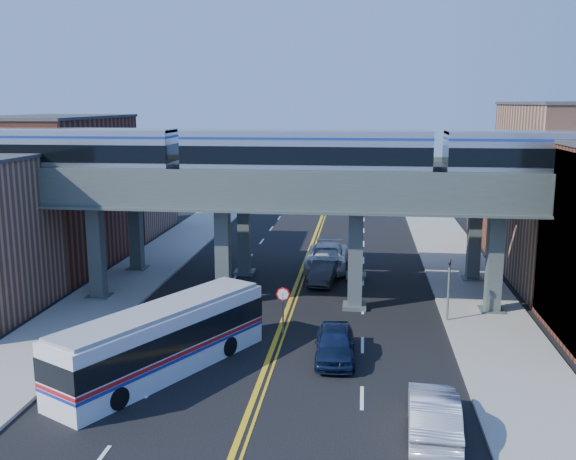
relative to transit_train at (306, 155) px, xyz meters
The scene contains 19 objects.
ground 12.20m from the transit_train, 97.10° to the right, with size 120.00×120.00×0.00m, color black.
sidewalk_west 15.57m from the transit_train, behind, with size 5.00×70.00×0.16m, color gray.
sidewalk_east 14.02m from the transit_train, 10.78° to the left, with size 5.00×70.00×0.16m, color gray.
building_west_b 21.39m from the transit_train, 157.69° to the left, with size 8.00×14.00×11.00m, color brown.
building_west_c 29.12m from the transit_train, 132.87° to the left, with size 8.00×10.00×8.00m, color #99664F.
building_east_b 19.50m from the transit_train, 24.56° to the left, with size 8.00×14.00×12.00m, color #99664F.
building_east_c 27.73m from the transit_train, 50.19° to the left, with size 8.00×10.00×9.00m, color brown.
mural_panel 14.80m from the transit_train, 16.44° to the right, with size 0.10×9.50×9.50m, color teal.
elevated_viaduct_near 2.86m from the transit_train, behind, with size 52.00×3.60×7.40m.
elevated_viaduct_far 7.56m from the transit_train, 98.11° to the left, with size 52.00×3.60×7.40m.
transit_train is the anchor object (origin of this frame).
stop_sign 8.95m from the transit_train, 97.93° to the right, with size 0.76×0.09×2.63m.
traffic_signal 10.88m from the transit_train, 13.70° to the right, with size 0.15×0.18×4.10m.
transit_bus 14.03m from the transit_train, 117.93° to the right, with size 7.68×11.27×2.95m.
car_lane_a 11.76m from the transit_train, 74.69° to the right, with size 1.89×4.70×1.60m, color #0E1935.
car_lane_b 9.97m from the transit_train, 81.40° to the left, with size 1.60×4.58×1.51m, color #2F2F31.
car_lane_c 12.17m from the transit_train, 84.84° to the left, with size 2.97×6.43×1.79m, color white.
car_lane_d 12.33m from the transit_train, 84.41° to the left, with size 2.47×6.08×1.76m, color silver.
car_parked_curb 18.04m from the transit_train, 67.54° to the right, with size 1.81×5.18×1.71m, color #AFAFB4.
Camera 1 is at (4.33, -29.09, 12.12)m, focal length 40.00 mm.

